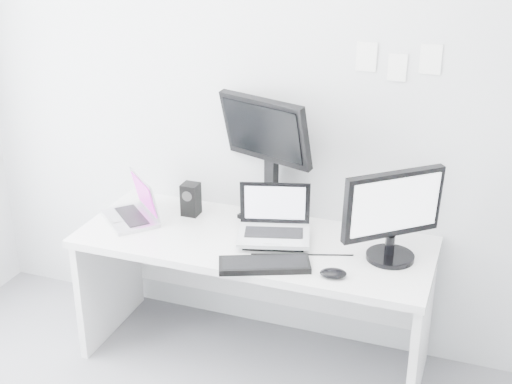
% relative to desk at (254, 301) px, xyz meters
% --- Properties ---
extents(back_wall, '(3.60, 0.00, 3.60)m').
position_rel_desk_xyz_m(back_wall, '(0.00, 0.35, 0.99)').
color(back_wall, '#B7B9BC').
rests_on(back_wall, ground).
extents(desk, '(1.80, 0.70, 0.73)m').
position_rel_desk_xyz_m(desk, '(0.00, 0.00, 0.00)').
color(desk, silver).
rests_on(desk, ground).
extents(macbook, '(0.41, 0.41, 0.25)m').
position_rel_desk_xyz_m(macbook, '(-0.70, -0.02, 0.49)').
color(macbook, '#B3B4B8').
rests_on(macbook, desk).
extents(speaker, '(0.09, 0.09, 0.18)m').
position_rel_desk_xyz_m(speaker, '(-0.42, 0.16, 0.45)').
color(speaker, black).
rests_on(speaker, desk).
extents(dell_laptop, '(0.42, 0.36, 0.30)m').
position_rel_desk_xyz_m(dell_laptop, '(0.11, -0.01, 0.51)').
color(dell_laptop, silver).
rests_on(dell_laptop, desk).
extents(rear_monitor, '(0.55, 0.35, 0.70)m').
position_rel_desk_xyz_m(rear_monitor, '(-0.01, 0.24, 0.72)').
color(rear_monitor, black).
rests_on(rear_monitor, desk).
extents(samsung_monitor, '(0.53, 0.51, 0.46)m').
position_rel_desk_xyz_m(samsung_monitor, '(0.68, 0.03, 0.60)').
color(samsung_monitor, black).
rests_on(samsung_monitor, desk).
extents(keyboard, '(0.45, 0.30, 0.03)m').
position_rel_desk_xyz_m(keyboard, '(0.15, -0.26, 0.38)').
color(keyboard, black).
rests_on(keyboard, desk).
extents(mouse, '(0.14, 0.11, 0.04)m').
position_rel_desk_xyz_m(mouse, '(0.47, -0.23, 0.39)').
color(mouse, black).
rests_on(mouse, desk).
extents(wall_note_0, '(0.10, 0.00, 0.14)m').
position_rel_desk_xyz_m(wall_note_0, '(0.45, 0.34, 1.26)').
color(wall_note_0, white).
rests_on(wall_note_0, back_wall).
extents(wall_note_1, '(0.09, 0.00, 0.13)m').
position_rel_desk_xyz_m(wall_note_1, '(0.60, 0.34, 1.22)').
color(wall_note_1, white).
rests_on(wall_note_1, back_wall).
extents(wall_note_2, '(0.10, 0.00, 0.14)m').
position_rel_desk_xyz_m(wall_note_2, '(0.75, 0.34, 1.26)').
color(wall_note_2, white).
rests_on(wall_note_2, back_wall).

